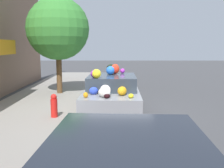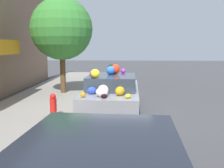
# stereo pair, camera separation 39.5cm
# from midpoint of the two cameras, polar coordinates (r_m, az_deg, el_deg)

# --- Properties ---
(ground_plane) EXTENTS (60.00, 60.00, 0.00)m
(ground_plane) POSITION_cam_midpoint_polar(r_m,az_deg,el_deg) (8.82, -1.31, -6.32)
(ground_plane) COLOR #424244
(sidewalk_curb) EXTENTS (24.00, 3.20, 0.13)m
(sidewalk_curb) POSITION_cam_midpoint_polar(r_m,az_deg,el_deg) (9.27, -18.32, -5.63)
(sidewalk_curb) COLOR gray
(sidewalk_curb) RESTS_ON ground
(street_tree) EXTENTS (2.72, 2.72, 4.19)m
(street_tree) POSITION_cam_midpoint_polar(r_m,az_deg,el_deg) (11.86, -12.65, 11.62)
(street_tree) COLOR brown
(street_tree) RESTS_ON sidewalk_curb
(fire_hydrant) EXTENTS (0.20, 0.20, 0.70)m
(fire_hydrant) POSITION_cam_midpoint_polar(r_m,az_deg,el_deg) (8.02, -13.90, -4.62)
(fire_hydrant) COLOR red
(fire_hydrant) RESTS_ON sidewalk_curb
(art_car) EXTENTS (4.05, 1.84, 1.62)m
(art_car) POSITION_cam_midpoint_polar(r_m,az_deg,el_deg) (8.64, -1.38, -1.88)
(art_car) COLOR gray
(art_car) RESTS_ON ground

